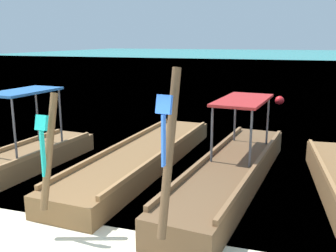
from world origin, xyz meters
The scene contains 5 objects.
sea_water centered at (0.00, 62.34, 0.00)m, with size 120.00×120.00×0.00m, color teal.
longtail_boat_yellow_ribbon centered at (-3.72, 3.83, 0.31)m, with size 1.54×5.86×2.38m.
longtail_boat_turquoise_ribbon centered at (-1.02, 5.41, 0.24)m, with size 1.79×7.21×2.30m.
longtail_boat_blue_ribbon centered at (1.28, 4.85, 0.34)m, with size 1.90×6.83×2.77m.
mooring_buoy_near centered at (1.92, 16.03, 0.22)m, with size 0.43×0.43×0.43m.
Camera 1 is at (2.38, -2.96, 3.12)m, focal length 40.36 mm.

